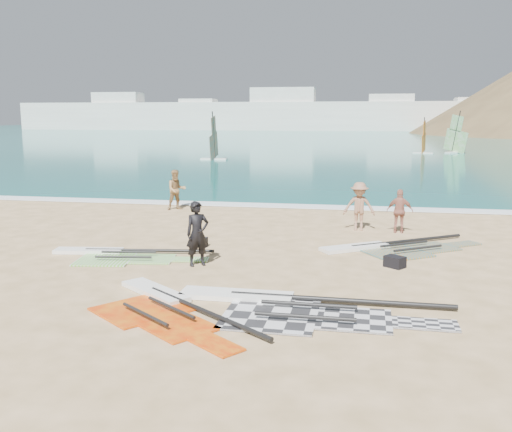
% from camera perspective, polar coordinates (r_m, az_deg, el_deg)
% --- Properties ---
extents(ground, '(300.00, 300.00, 0.00)m').
position_cam_1_polar(ground, '(14.95, 0.19, -6.51)').
color(ground, '#DAB27F').
rests_on(ground, ground).
extents(sea, '(300.00, 240.00, 0.06)m').
position_cam_1_polar(sea, '(146.18, 9.59, 8.21)').
color(sea, '#0D5B58').
rests_on(sea, ground).
extents(surf_line, '(300.00, 1.20, 0.04)m').
position_cam_1_polar(surf_line, '(26.86, 4.89, 0.87)').
color(surf_line, white).
rests_on(surf_line, ground).
extents(far_town, '(160.00, 8.00, 12.00)m').
position_cam_1_polar(far_town, '(165.11, 4.21, 10.08)').
color(far_town, white).
rests_on(far_town, ground).
extents(rig_grey, '(6.33, 2.50, 0.20)m').
position_cam_1_polar(rig_grey, '(12.88, 3.09, -9.03)').
color(rig_grey, '#29292C').
rests_on(rig_grey, ground).
extents(rig_green, '(5.06, 2.25, 0.20)m').
position_cam_1_polar(rig_green, '(17.97, -13.84, -3.81)').
color(rig_green, '#53CB19').
rests_on(rig_green, ground).
extents(rig_orange, '(5.29, 4.00, 0.20)m').
position_cam_1_polar(rig_orange, '(18.87, 13.37, -3.13)').
color(rig_orange, orange).
rests_on(rig_orange, ground).
extents(rig_red, '(4.36, 4.27, 0.20)m').
position_cam_1_polar(rig_red, '(13.03, -9.31, -8.93)').
color(rig_red, red).
rests_on(rig_red, ground).
extents(gear_bag_near, '(0.48, 0.36, 0.30)m').
position_cam_1_polar(gear_bag_near, '(18.80, -5.64, -2.63)').
color(gear_bag_near, black).
rests_on(gear_bag_near, ground).
extents(gear_bag_far, '(0.66, 0.63, 0.32)m').
position_cam_1_polar(gear_bag_far, '(16.68, 13.71, -4.47)').
color(gear_bag_far, black).
rests_on(gear_bag_far, ground).
extents(person_wetsuit, '(0.81, 0.76, 1.86)m').
position_cam_1_polar(person_wetsuit, '(16.31, -5.88, -1.78)').
color(person_wetsuit, black).
rests_on(person_wetsuit, ground).
extents(beachgoer_left, '(1.12, 1.05, 1.82)m').
position_cam_1_polar(beachgoer_left, '(26.27, -7.96, 2.62)').
color(beachgoer_left, '#9F7A4A').
rests_on(beachgoer_left, ground).
extents(beachgoer_mid, '(1.17, 0.68, 1.81)m').
position_cam_1_polar(beachgoer_mid, '(21.66, 10.27, 0.97)').
color(beachgoer_mid, '#976B51').
rests_on(beachgoer_mid, ground).
extents(beachgoer_back, '(0.98, 0.48, 1.62)m').
position_cam_1_polar(beachgoer_back, '(21.45, 14.18, 0.48)').
color(beachgoer_back, '#B16D5A').
rests_on(beachgoer_back, ground).
extents(windsurfer_left, '(2.58, 3.15, 4.69)m').
position_cam_1_polar(windsurfer_left, '(55.39, -4.25, 6.99)').
color(windsurfer_left, white).
rests_on(windsurfer_left, ground).
extents(windsurfer_centre, '(2.34, 2.69, 4.11)m').
position_cam_1_polar(windsurfer_centre, '(67.19, 16.42, 7.03)').
color(windsurfer_centre, white).
rests_on(windsurfer_centre, ground).
extents(windsurfer_right, '(2.43, 2.40, 4.83)m').
position_cam_1_polar(windsurfer_right, '(69.06, 19.33, 7.07)').
color(windsurfer_right, white).
rests_on(windsurfer_right, ground).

